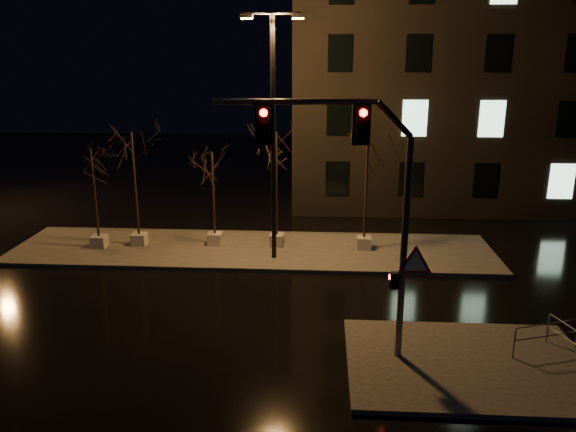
{
  "coord_description": "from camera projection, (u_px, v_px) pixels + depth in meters",
  "views": [
    {
      "loc": [
        3.17,
        -18.28,
        8.75
      ],
      "look_at": [
        1.89,
        2.29,
        2.8
      ],
      "focal_mm": 35.0,
      "sensor_mm": 36.0,
      "label": 1
    }
  ],
  "objects": [
    {
      "name": "tree_3",
      "position": [
        276.0,
        158.0,
        25.1
      ],
      "size": [
        1.8,
        1.8,
        5.43
      ],
      "color": "#B7B2AA",
      "rests_on": "median"
    },
    {
      "name": "guard_rail_b",
      "position": [
        572.0,
        339.0,
        16.3
      ],
      "size": [
        0.64,
        2.0,
        0.99
      ],
      "rotation": [
        0.0,
        0.0,
        1.87
      ],
      "color": "slate",
      "rests_on": "sidewalk_corner"
    },
    {
      "name": "tree_1",
      "position": [
        133.0,
        158.0,
        25.19
      ],
      "size": [
        1.8,
        1.8,
        5.41
      ],
      "color": "#B7B2AA",
      "rests_on": "median"
    },
    {
      "name": "tree_4",
      "position": [
        367.0,
        155.0,
        24.64
      ],
      "size": [
        1.8,
        1.8,
        5.72
      ],
      "color": "#B7B2AA",
      "rests_on": "median"
    },
    {
      "name": "guard_rail_a",
      "position": [
        547.0,
        333.0,
        16.63
      ],
      "size": [
        2.15,
        0.77,
        0.98
      ],
      "rotation": [
        0.0,
        0.0,
        0.33
      ],
      "color": "slate",
      "rests_on": "sidewalk_corner"
    },
    {
      "name": "sidewalk_corner",
      "position": [
        468.0,
        364.0,
        16.32
      ],
      "size": [
        7.0,
        5.0,
        0.15
      ],
      "primitive_type": "cube",
      "color": "#43403C",
      "rests_on": "ground"
    },
    {
      "name": "streetlight_main",
      "position": [
        273.0,
        123.0,
        23.06
      ],
      "size": [
        2.54,
        0.31,
        10.19
      ],
      "rotation": [
        0.0,
        0.0,
        -0.01
      ],
      "color": "black",
      "rests_on": "median"
    },
    {
      "name": "median",
      "position": [
        252.0,
        250.0,
        25.88
      ],
      "size": [
        22.0,
        5.0,
        0.15
      ],
      "primitive_type": "cube",
      "color": "#43403C",
      "rests_on": "ground"
    },
    {
      "name": "tree_0",
      "position": [
        92.0,
        171.0,
        25.03
      ],
      "size": [
        1.8,
        1.8,
        4.72
      ],
      "color": "#B7B2AA",
      "rests_on": "median"
    },
    {
      "name": "tree_2",
      "position": [
        213.0,
        173.0,
        25.46
      ],
      "size": [
        1.8,
        1.8,
        4.48
      ],
      "color": "#B7B2AA",
      "rests_on": "median"
    },
    {
      "name": "building",
      "position": [
        500.0,
        75.0,
        34.49
      ],
      "size": [
        25.0,
        12.0,
        15.0
      ],
      "primitive_type": "cube",
      "color": "black",
      "rests_on": "ground"
    },
    {
      "name": "traffic_signal_mast",
      "position": [
        363.0,
        195.0,
        15.32
      ],
      "size": [
        6.13,
        0.47,
        7.48
      ],
      "rotation": [
        0.0,
        0.0,
        0.06
      ],
      "color": "slate",
      "rests_on": "sidewalk_corner"
    },
    {
      "name": "ground",
      "position": [
        232.0,
        308.0,
        20.14
      ],
      "size": [
        90.0,
        90.0,
        0.0
      ],
      "primitive_type": "plane",
      "color": "black",
      "rests_on": "ground"
    }
  ]
}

